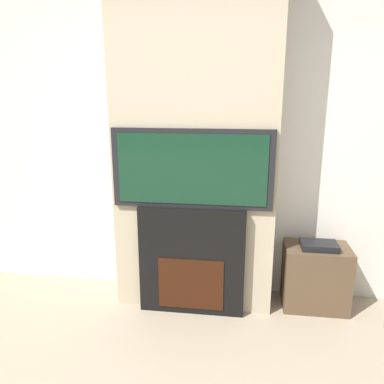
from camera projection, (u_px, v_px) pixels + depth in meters
name	position (u px, v px, depth m)	size (l,w,h in m)	color
wall_back	(199.00, 133.00, 3.03)	(6.00, 0.06, 2.70)	silver
chimney_breast	(195.00, 136.00, 2.82)	(1.22, 0.38, 2.70)	#BCAD8E
fireplace	(192.00, 260.00, 2.87)	(0.80, 0.15, 0.85)	black
television	(192.00, 169.00, 2.69)	(1.17, 0.07, 0.58)	black
media_stand	(315.00, 276.00, 2.97)	(0.50, 0.33, 0.56)	brown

